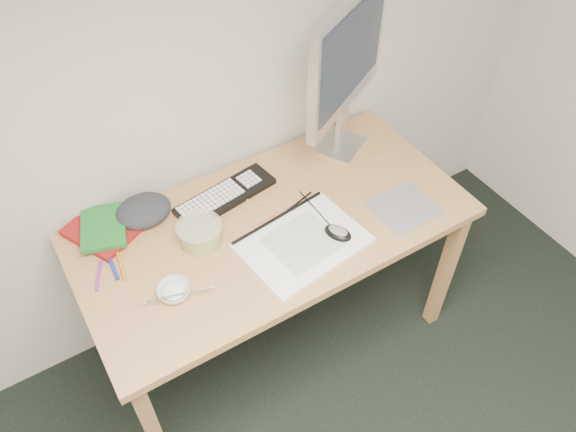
% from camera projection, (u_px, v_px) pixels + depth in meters
% --- Properties ---
extents(desk, '(1.40, 0.70, 0.75)m').
position_uv_depth(desk, '(274.00, 237.00, 2.06)').
color(desk, tan).
rests_on(desk, ground).
extents(mousepad, '(0.22, 0.20, 0.00)m').
position_uv_depth(mousepad, '(404.00, 207.00, 2.05)').
color(mousepad, gray).
rests_on(mousepad, desk).
extents(sketchpad, '(0.45, 0.34, 0.01)m').
position_uv_depth(sketchpad, '(303.00, 243.00, 1.92)').
color(sketchpad, white).
rests_on(sketchpad, desk).
extents(keyboard, '(0.40, 0.18, 0.02)m').
position_uv_depth(keyboard, '(225.00, 196.00, 2.07)').
color(keyboard, black).
rests_on(keyboard, desk).
extents(monitor, '(0.50, 0.30, 0.64)m').
position_uv_depth(monitor, '(347.00, 59.00, 2.00)').
color(monitor, silver).
rests_on(monitor, desk).
extents(mouse, '(0.10, 0.12, 0.03)m').
position_uv_depth(mouse, '(338.00, 231.00, 1.93)').
color(mouse, black).
rests_on(mouse, sketchpad).
extents(rice_bowl, '(0.11, 0.11, 0.03)m').
position_uv_depth(rice_bowl, '(174.00, 291.00, 1.77)').
color(rice_bowl, silver).
rests_on(rice_bowl, desk).
extents(chopsticks, '(0.21, 0.07, 0.02)m').
position_uv_depth(chopsticks, '(178.00, 295.00, 1.74)').
color(chopsticks, '#BDBDBF').
rests_on(chopsticks, rice_bowl).
extents(fruit_tub, '(0.20, 0.20, 0.08)m').
position_uv_depth(fruit_tub, '(200.00, 233.00, 1.91)').
color(fruit_tub, gold).
rests_on(fruit_tub, desk).
extents(book_red, '(0.26, 0.28, 0.02)m').
position_uv_depth(book_red, '(101.00, 231.00, 1.95)').
color(book_red, maroon).
rests_on(book_red, desk).
extents(book_green, '(0.20, 0.24, 0.02)m').
position_uv_depth(book_green, '(103.00, 227.00, 1.94)').
color(book_green, '#1B6D25').
rests_on(book_green, book_red).
extents(cloth_lump, '(0.19, 0.17, 0.07)m').
position_uv_depth(cloth_lump, '(143.00, 211.00, 1.99)').
color(cloth_lump, '#212428').
rests_on(cloth_lump, desk).
extents(pencil_pink, '(0.19, 0.02, 0.01)m').
position_uv_depth(pencil_pink, '(273.00, 215.00, 2.02)').
color(pencil_pink, '#CD667C').
rests_on(pencil_pink, desk).
extents(pencil_tan, '(0.11, 0.15, 0.01)m').
position_uv_depth(pencil_tan, '(263.00, 205.00, 2.05)').
color(pencil_tan, tan).
rests_on(pencil_tan, desk).
extents(pencil_black, '(0.17, 0.05, 0.01)m').
position_uv_depth(pencil_black, '(296.00, 204.00, 2.05)').
color(pencil_black, black).
rests_on(pencil_black, desk).
extents(marker_blue, '(0.02, 0.14, 0.01)m').
position_uv_depth(marker_blue, '(112.00, 264.00, 1.86)').
color(marker_blue, '#1E29A4').
rests_on(marker_blue, desk).
extents(marker_orange, '(0.03, 0.13, 0.01)m').
position_uv_depth(marker_orange, '(121.00, 265.00, 1.86)').
color(marker_orange, orange).
rests_on(marker_orange, desk).
extents(marker_purple, '(0.06, 0.11, 0.01)m').
position_uv_depth(marker_purple, '(98.00, 276.00, 1.83)').
color(marker_purple, purple).
rests_on(marker_purple, desk).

